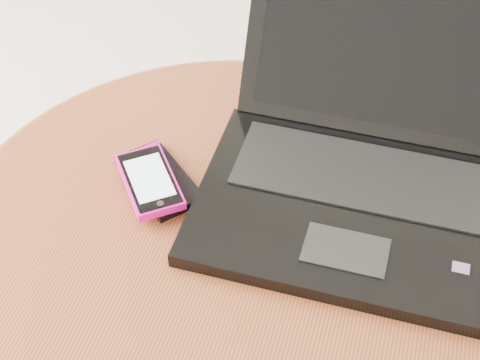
# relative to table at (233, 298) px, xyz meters

# --- Properties ---
(table) EXTENTS (0.68, 0.68, 0.54)m
(table) POSITION_rel_table_xyz_m (0.00, 0.00, 0.00)
(table) COLOR #562314
(table) RESTS_ON ground
(laptop) EXTENTS (0.36, 0.35, 0.22)m
(laptop) POSITION_rel_table_xyz_m (0.13, 0.12, 0.16)
(laptop) COLOR black
(laptop) RESTS_ON table
(phone_black) EXTENTS (0.13, 0.12, 0.01)m
(phone_black) POSITION_rel_table_xyz_m (-0.11, 0.06, 0.12)
(phone_black) COLOR black
(phone_black) RESTS_ON table
(phone_pink) EXTENTS (0.11, 0.12, 0.01)m
(phone_pink) POSITION_rel_table_xyz_m (-0.11, 0.04, 0.13)
(phone_pink) COLOR #F20D9D
(phone_pink) RESTS_ON phone_black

